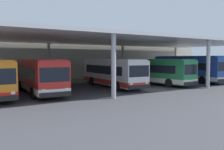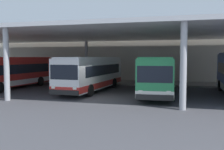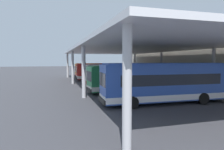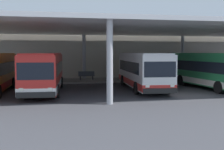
# 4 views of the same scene
# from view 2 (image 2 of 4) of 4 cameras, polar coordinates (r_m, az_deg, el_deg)

# --- Properties ---
(ground_plane) EXTENTS (200.00, 200.00, 0.00)m
(ground_plane) POSITION_cam_2_polar(r_m,az_deg,el_deg) (19.28, -3.11, -5.38)
(ground_plane) COLOR #3D3D42
(platform_kerb) EXTENTS (42.00, 4.50, 0.18)m
(platform_kerb) POSITION_cam_2_polar(r_m,az_deg,el_deg) (30.55, 3.87, -1.71)
(platform_kerb) COLOR gray
(platform_kerb) RESTS_ON ground
(station_building_facade) EXTENTS (48.00, 1.60, 7.90)m
(station_building_facade) POSITION_cam_2_polar(r_m,az_deg,el_deg) (33.60, 5.01, 5.40)
(station_building_facade) COLOR beige
(station_building_facade) RESTS_ON ground
(canopy_shelter) EXTENTS (40.00, 17.00, 5.55)m
(canopy_shelter) POSITION_cam_2_polar(r_m,az_deg,el_deg) (24.39, 0.98, 9.12)
(canopy_shelter) COLOR silver
(canopy_shelter) RESTS_ON ground
(bus_second_bay) EXTENTS (3.19, 10.67, 3.17)m
(bus_second_bay) POSITION_cam_2_polar(r_m,az_deg,el_deg) (27.37, -21.54, 0.63)
(bus_second_bay) COLOR red
(bus_second_bay) RESTS_ON ground
(bus_middle_bay) EXTENTS (3.18, 10.66, 3.17)m
(bus_middle_bay) POSITION_cam_2_polar(r_m,az_deg,el_deg) (23.59, -4.58, 0.39)
(bus_middle_bay) COLOR white
(bus_middle_bay) RESTS_ON ground
(bus_far_bay) EXTENTS (3.20, 10.67, 3.17)m
(bus_far_bay) POSITION_cam_2_polar(r_m,az_deg,el_deg) (21.70, 10.10, 0.02)
(bus_far_bay) COLOR #28844C
(bus_far_bay) RESTS_ON ground
(bench_waiting) EXTENTS (1.80, 0.45, 0.92)m
(bench_waiting) POSITION_cam_2_polar(r_m,az_deg,el_deg) (32.32, -6.72, -0.39)
(bench_waiting) COLOR #4C515B
(bench_waiting) RESTS_ON platform_kerb
(trash_bin) EXTENTS (0.52, 0.52, 0.98)m
(trash_bin) POSITION_cam_2_polar(r_m,az_deg,el_deg) (33.52, -12.42, -0.28)
(trash_bin) COLOR #236638
(trash_bin) RESTS_ON platform_kerb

